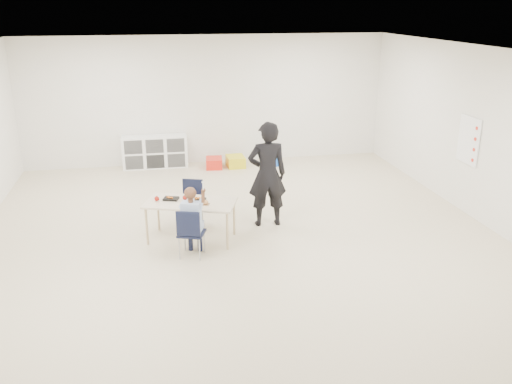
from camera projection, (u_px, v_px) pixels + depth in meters
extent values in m
plane|color=beige|center=(242.00, 242.00, 8.22)|extent=(9.00, 9.00, 0.00)
plane|color=white|center=(240.00, 52.00, 7.29)|extent=(9.00, 9.00, 0.00)
cube|color=white|center=(207.00, 100.00, 11.92)|extent=(8.00, 0.02, 2.80)
cube|color=white|center=(354.00, 327.00, 3.59)|extent=(8.00, 0.02, 2.80)
cube|color=white|center=(492.00, 140.00, 8.48)|extent=(0.02, 9.00, 2.80)
cube|color=beige|center=(191.00, 203.00, 8.11)|extent=(1.49, 1.07, 0.03)
cube|color=black|center=(198.00, 200.00, 8.15)|extent=(0.26, 0.22, 0.03)
cube|color=black|center=(171.00, 199.00, 8.19)|extent=(0.26, 0.22, 0.03)
cube|color=white|center=(192.00, 201.00, 7.99)|extent=(0.09, 0.09, 0.10)
ellipsoid|color=tan|center=(205.00, 202.00, 7.99)|extent=(0.09, 0.09, 0.07)
sphere|color=#9B170E|center=(185.00, 198.00, 8.18)|extent=(0.07, 0.07, 0.07)
sphere|color=#9B170E|center=(157.00, 199.00, 8.13)|extent=(0.07, 0.07, 0.07)
cube|color=white|center=(155.00, 152.00, 11.85)|extent=(1.40, 0.40, 0.70)
cube|color=white|center=(469.00, 140.00, 9.08)|extent=(0.02, 0.60, 0.80)
imported|color=black|center=(267.00, 174.00, 8.60)|extent=(0.63, 0.42, 1.71)
cube|color=red|center=(214.00, 163.00, 11.88)|extent=(0.39, 0.48, 0.22)
cube|color=yellow|center=(236.00, 161.00, 11.96)|extent=(0.39, 0.49, 0.24)
cube|color=#184EB4|center=(269.00, 160.00, 12.11)|extent=(0.33, 0.42, 0.20)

